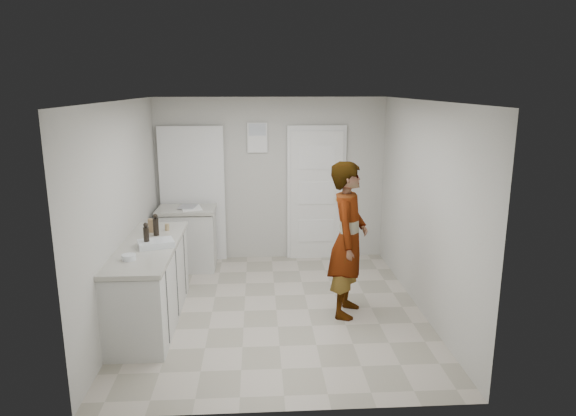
{
  "coord_description": "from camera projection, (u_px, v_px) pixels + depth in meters",
  "views": [
    {
      "loc": [
        -0.21,
        -5.78,
        2.67
      ],
      "look_at": [
        0.17,
        0.4,
        1.18
      ],
      "focal_mm": 32.0,
      "sensor_mm": 36.0,
      "label": 1
    }
  ],
  "objects": [
    {
      "name": "ground",
      "position": [
        276.0,
        310.0,
        6.25
      ],
      "size": [
        4.0,
        4.0,
        0.0
      ],
      "primitive_type": "plane",
      "color": "gray",
      "rests_on": "ground"
    },
    {
      "name": "egg_bowl",
      "position": [
        129.0,
        257.0,
        5.25
      ],
      "size": [
        0.14,
        0.14,
        0.06
      ],
      "color": "silver",
      "rests_on": "main_counter"
    },
    {
      "name": "room_shell",
      "position": [
        260.0,
        195.0,
        7.89
      ],
      "size": [
        4.0,
        4.0,
        4.0
      ],
      "color": "#B5B4AB",
      "rests_on": "ground"
    },
    {
      "name": "cake_mix_box",
      "position": [
        153.0,
        226.0,
        6.22
      ],
      "size": [
        0.11,
        0.06,
        0.17
      ],
      "primitive_type": "cube",
      "rotation": [
        0.0,
        0.0,
        -0.15
      ],
      "color": "#8E6647",
      "rests_on": "main_counter"
    },
    {
      "name": "papers",
      "position": [
        191.0,
        208.0,
        7.45
      ],
      "size": [
        0.35,
        0.41,
        0.01
      ],
      "primitive_type": "cube",
      "rotation": [
        0.0,
        0.0,
        0.23
      ],
      "color": "white",
      "rests_on": "side_counter"
    },
    {
      "name": "main_counter",
      "position": [
        150.0,
        286.0,
        5.87
      ],
      "size": [
        0.64,
        1.96,
        0.93
      ],
      "color": "silver",
      "rests_on": "ground"
    },
    {
      "name": "oil_cruet_b",
      "position": [
        146.0,
        235.0,
        5.63
      ],
      "size": [
        0.06,
        0.06,
        0.28
      ],
      "color": "black",
      "rests_on": "main_counter"
    },
    {
      "name": "person",
      "position": [
        348.0,
        240.0,
        5.97
      ],
      "size": [
        0.64,
        0.78,
        1.84
      ],
      "primitive_type": "imported",
      "rotation": [
        0.0,
        0.0,
        1.23
      ],
      "color": "silver",
      "rests_on": "ground"
    },
    {
      "name": "spice_jar",
      "position": [
        167.0,
        227.0,
        6.31
      ],
      "size": [
        0.05,
        0.05,
        0.08
      ],
      "primitive_type": "cylinder",
      "color": "tan",
      "rests_on": "main_counter"
    },
    {
      "name": "oil_cruet_a",
      "position": [
        156.0,
        225.0,
        6.08
      ],
      "size": [
        0.07,
        0.07,
        0.27
      ],
      "color": "black",
      "rests_on": "main_counter"
    },
    {
      "name": "side_counter",
      "position": [
        188.0,
        241.0,
        7.58
      ],
      "size": [
        0.84,
        0.61,
        0.93
      ],
      "color": "silver",
      "rests_on": "ground"
    },
    {
      "name": "baking_dish",
      "position": [
        156.0,
        244.0,
        5.69
      ],
      "size": [
        0.44,
        0.37,
        0.07
      ],
      "rotation": [
        0.0,
        0.0,
        0.31
      ],
      "color": "silver",
      "rests_on": "main_counter"
    }
  ]
}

